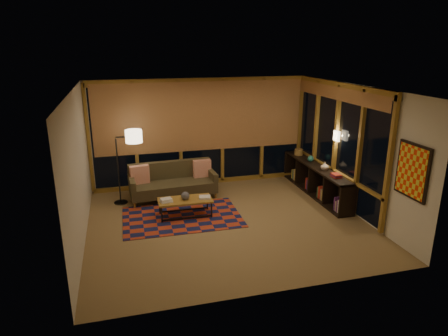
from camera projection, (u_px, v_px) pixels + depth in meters
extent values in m
cube|color=olive|center=(227.00, 222.00, 8.16)|extent=(5.50, 5.00, 0.01)
cube|color=silver|center=(227.00, 88.00, 7.35)|extent=(5.50, 5.00, 0.01)
cube|color=beige|center=(201.00, 132.00, 10.06)|extent=(5.50, 0.01, 2.70)
cube|color=beige|center=(276.00, 208.00, 5.45)|extent=(5.50, 0.01, 2.70)
cube|color=beige|center=(78.00, 170.00, 7.08)|extent=(0.01, 5.00, 2.70)
cube|color=beige|center=(352.00, 149.00, 8.43)|extent=(0.01, 5.00, 2.70)
cube|color=#A9351B|center=(182.00, 217.00, 8.39)|extent=(2.46, 1.66, 0.01)
sphere|color=black|center=(185.00, 196.00, 8.30)|extent=(0.21, 0.21, 0.18)
cylinder|color=olive|center=(299.00, 152.00, 10.34)|extent=(0.22, 0.22, 0.16)
sphere|color=#226A62|center=(311.00, 159.00, 9.76)|extent=(0.17, 0.17, 0.15)
imported|color=#C6AF97|center=(325.00, 166.00, 9.11)|extent=(0.22, 0.22, 0.19)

